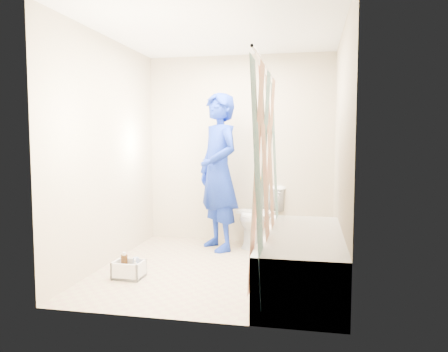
% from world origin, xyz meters
% --- Properties ---
extents(floor, '(2.60, 2.60, 0.00)m').
position_xyz_m(floor, '(0.00, 0.00, 0.00)').
color(floor, tan).
rests_on(floor, ground).
extents(ceiling, '(2.40, 2.60, 0.02)m').
position_xyz_m(ceiling, '(0.00, 0.00, 2.40)').
color(ceiling, white).
rests_on(ceiling, wall_back).
extents(wall_back, '(2.40, 0.02, 2.40)m').
position_xyz_m(wall_back, '(0.00, 1.30, 1.20)').
color(wall_back, '#B6A68C').
rests_on(wall_back, ground).
extents(wall_front, '(2.40, 0.02, 2.40)m').
position_xyz_m(wall_front, '(0.00, -1.30, 1.20)').
color(wall_front, '#B6A68C').
rests_on(wall_front, ground).
extents(wall_left, '(0.02, 2.60, 2.40)m').
position_xyz_m(wall_left, '(-1.20, 0.00, 1.20)').
color(wall_left, '#B6A68C').
rests_on(wall_left, ground).
extents(wall_right, '(0.02, 2.60, 2.40)m').
position_xyz_m(wall_right, '(1.20, 0.00, 1.20)').
color(wall_right, '#B6A68C').
rests_on(wall_right, ground).
extents(bathtub, '(0.70, 1.75, 0.50)m').
position_xyz_m(bathtub, '(0.85, -0.43, 0.27)').
color(bathtub, white).
rests_on(bathtub, ground).
extents(curtain_rod, '(0.02, 1.90, 0.02)m').
position_xyz_m(curtain_rod, '(0.52, -0.43, 1.95)').
color(curtain_rod, silver).
rests_on(curtain_rod, wall_back).
extents(shower_curtain, '(0.06, 1.75, 1.80)m').
position_xyz_m(shower_curtain, '(0.52, -0.43, 1.02)').
color(shower_curtain, white).
rests_on(shower_curtain, curtain_rod).
extents(toilet, '(0.64, 0.82, 0.74)m').
position_xyz_m(toilet, '(0.30, 1.08, 0.37)').
color(toilet, white).
rests_on(toilet, ground).
extents(tank_lid, '(0.49, 0.34, 0.03)m').
position_xyz_m(tank_lid, '(0.26, 0.97, 0.43)').
color(tank_lid, white).
rests_on(tank_lid, toilet).
extents(tank_internals, '(0.17, 0.09, 0.24)m').
position_xyz_m(tank_internals, '(0.33, 1.28, 0.73)').
color(tank_internals, black).
rests_on(tank_internals, toilet).
extents(plumber, '(0.79, 0.81, 1.88)m').
position_xyz_m(plumber, '(-0.17, 0.80, 0.94)').
color(plumber, '#1023A4').
rests_on(plumber, ground).
extents(cleaning_caddy, '(0.28, 0.23, 0.21)m').
position_xyz_m(cleaning_caddy, '(-0.78, -0.46, 0.08)').
color(cleaning_caddy, silver).
rests_on(cleaning_caddy, ground).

